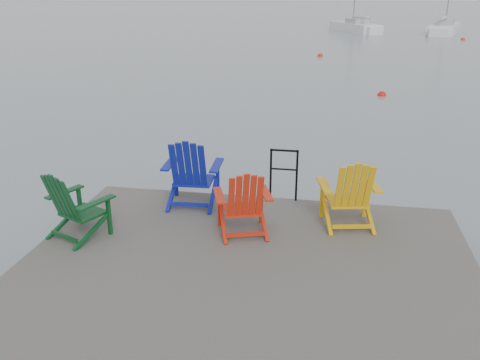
% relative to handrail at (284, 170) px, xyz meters
% --- Properties ---
extents(ground, '(400.00, 400.00, 0.00)m').
position_rel_handrail_xyz_m(ground, '(-0.25, -2.45, -1.04)').
color(ground, slate).
rests_on(ground, ground).
extents(dock, '(6.00, 5.00, 1.40)m').
position_rel_handrail_xyz_m(dock, '(-0.25, -2.45, -0.69)').
color(dock, '#312E2B').
rests_on(dock, ground).
extents(handrail, '(0.48, 0.04, 0.90)m').
position_rel_handrail_xyz_m(handrail, '(0.00, 0.00, 0.00)').
color(handrail, black).
rests_on(handrail, dock).
extents(chair_green, '(1.00, 0.96, 1.02)m').
position_rel_handrail_xyz_m(chair_green, '(-2.81, -1.94, -0.03)').
color(chair_green, '#0A3A18').
rests_on(chair_green, dock).
extents(chair_blue, '(0.97, 0.91, 1.17)m').
position_rel_handrail_xyz_m(chair_blue, '(-1.47, -0.50, 0.05)').
color(chair_blue, navy).
rests_on(chair_blue, dock).
extents(chair_red, '(0.96, 0.92, 1.02)m').
position_rel_handrail_xyz_m(chair_red, '(-0.44, -1.41, -0.03)').
color(chair_red, red).
rests_on(chair_red, dock).
extents(chair_yellow, '(0.99, 0.93, 1.09)m').
position_rel_handrail_xyz_m(chair_yellow, '(1.08, -0.87, 0.01)').
color(chair_yellow, '#D69B0B').
rests_on(chair_yellow, dock).
extents(sailboat_near, '(5.05, 7.80, 10.69)m').
position_rel_handrail_xyz_m(sailboat_near, '(2.55, 45.14, -0.69)').
color(sailboat_near, silver).
rests_on(sailboat_near, ground).
extents(sailboat_mid, '(4.58, 9.09, 12.10)m').
position_rel_handrail_xyz_m(sailboat_mid, '(10.89, 44.82, -0.69)').
color(sailboat_mid, white).
rests_on(sailboat_mid, ground).
extents(buoy_a, '(0.35, 0.35, 0.35)m').
position_rel_handrail_xyz_m(buoy_a, '(2.65, 12.33, -1.04)').
color(buoy_a, red).
rests_on(buoy_a, ground).
extents(buoy_b, '(0.36, 0.36, 0.36)m').
position_rel_handrail_xyz_m(buoy_b, '(-0.13, 24.46, -1.04)').
color(buoy_b, red).
rests_on(buoy_b, ground).
extents(buoy_d, '(0.38, 0.38, 0.38)m').
position_rel_handrail_xyz_m(buoy_d, '(11.07, 37.55, -1.04)').
color(buoy_d, red).
rests_on(buoy_d, ground).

